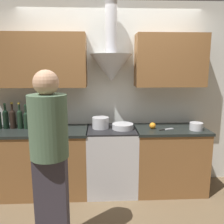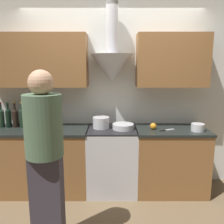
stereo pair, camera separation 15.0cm
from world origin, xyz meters
name	(u,v)px [view 1 (the left image)]	position (x,y,z in m)	size (l,w,h in m)	color
ground_plane	(113,203)	(0.00, 0.00, 0.00)	(12.00, 12.00, 0.00)	brown
wall_back	(106,85)	(-0.07, 0.60, 1.46)	(8.40, 0.56, 2.60)	silver
counter_left	(38,161)	(-1.01, 0.33, 0.45)	(1.39, 0.62, 0.89)	brown
counter_right	(169,159)	(0.80, 0.33, 0.45)	(0.97, 0.62, 0.89)	brown
stove_range	(112,160)	(0.00, 0.33, 0.45)	(0.66, 0.60, 0.89)	silver
wine_bottle_2	(6,118)	(-1.43, 0.42, 1.04)	(0.07, 0.07, 0.34)	black
wine_bottle_3	(13,118)	(-1.34, 0.42, 1.04)	(0.08, 0.08, 0.36)	black
wine_bottle_4	(20,118)	(-1.23, 0.40, 1.04)	(0.07, 0.07, 0.36)	black
wine_bottle_5	(26,119)	(-1.15, 0.40, 1.02)	(0.07, 0.07, 0.33)	black
wine_bottle_6	(33,118)	(-1.05, 0.40, 1.04)	(0.07, 0.07, 0.34)	black
wine_bottle_7	(40,118)	(-0.97, 0.41, 1.04)	(0.08, 0.08, 0.35)	black
wine_bottle_8	(47,118)	(-0.88, 0.40, 1.03)	(0.07, 0.07, 0.34)	black
stock_pot	(101,123)	(-0.15, 0.37, 0.97)	(0.22, 0.22, 0.15)	silver
mixing_bowl	(123,126)	(0.15, 0.31, 0.93)	(0.29, 0.29, 0.07)	silver
orange_fruit	(153,126)	(0.55, 0.30, 0.94)	(0.09, 0.09, 0.09)	orange
saucepan	(196,126)	(1.12, 0.21, 0.94)	(0.17, 0.17, 0.10)	silver
chefs_knife	(166,129)	(0.73, 0.25, 0.90)	(0.21, 0.12, 0.01)	silver
person_foreground_left	(50,157)	(-0.60, -0.78, 0.95)	(0.33, 0.33, 1.70)	#38333D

